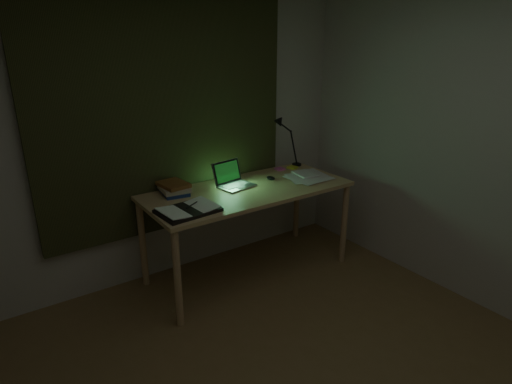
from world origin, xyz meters
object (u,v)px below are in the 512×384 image
laptop (237,175)px  desk_lamp (297,141)px  open_textbook (188,210)px  loose_papers (299,175)px  book_stack (174,188)px  desk (248,232)px

laptop → desk_lamp: (0.86, 0.22, 0.14)m
open_textbook → loose_papers: open_textbook is taller
open_textbook → book_stack: (0.08, 0.42, 0.03)m
open_textbook → book_stack: book_stack is taller
laptop → book_stack: bearing=154.3°
desk → loose_papers: (0.59, 0.02, 0.42)m
book_stack → loose_papers: book_stack is taller
book_stack → desk_lamp: size_ratio=0.52×
desk_lamp → loose_papers: bearing=-111.8°
open_textbook → desk_lamp: 1.56m
open_textbook → laptop: bearing=19.8°
loose_papers → laptop: bearing=174.1°
desk → book_stack: 0.78m
book_stack → loose_papers: 1.19m
laptop → loose_papers: laptop is taller
laptop → desk_lamp: 0.90m
laptop → desk_lamp: desk_lamp is taller
book_stack → desk_lamp: desk_lamp is taller
open_textbook → desk_lamp: (1.46, 0.50, 0.23)m
laptop → book_stack: 0.55m
desk_lamp → open_textbook: bearing=-146.9°
laptop → open_textbook: size_ratio=0.78×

